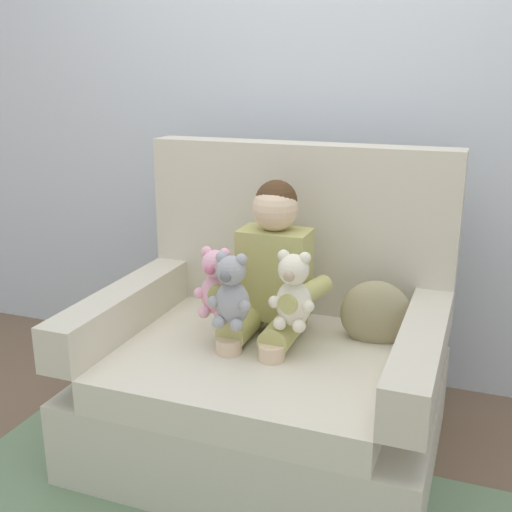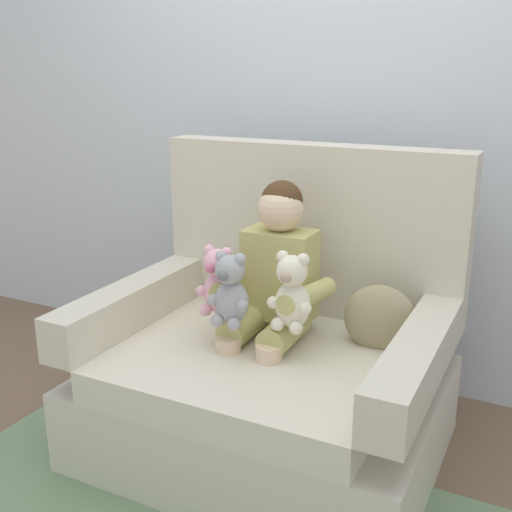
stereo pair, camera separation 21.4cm
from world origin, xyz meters
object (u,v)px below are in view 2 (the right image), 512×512
plush_cream (292,293)px  plush_grey (231,291)px  plush_pink (218,283)px  armchair (273,365)px  throw_pillow (380,319)px  seated_child (272,283)px

plush_cream → plush_grey: bearing=-155.3°
plush_grey → plush_cream: bearing=16.6°
plush_pink → plush_grey: 0.11m
plush_pink → plush_cream: 0.29m
armchair → plush_cream: (0.12, -0.11, 0.34)m
armchair → plush_grey: armchair is taller
plush_pink → armchair: bearing=13.7°
plush_pink → throw_pillow: 0.60m
plush_cream → armchair: bearing=143.5°
seated_child → plush_pink: 0.20m
plush_grey → throw_pillow: size_ratio=1.02×
plush_pink → plush_cream: plush_cream is taller
plush_pink → plush_grey: size_ratio=0.97×
armchair → plush_pink: 0.39m
plush_pink → throw_pillow: size_ratio=0.99×
plush_grey → throw_pillow: (0.45, 0.30, -0.13)m
armchair → seated_child: (-0.02, 0.02, 0.32)m
seated_child → plush_cream: bearing=-42.6°
throw_pillow → plush_grey: bearing=-146.3°
plush_pink → plush_grey: bearing=-56.7°
plush_pink → throw_pillow: plush_pink is taller
seated_child → plush_cream: size_ratio=3.01×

